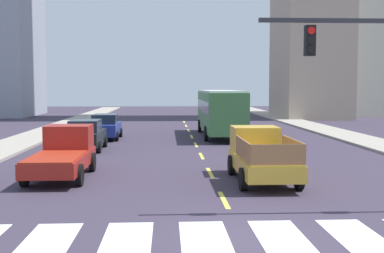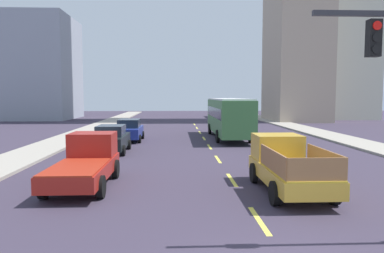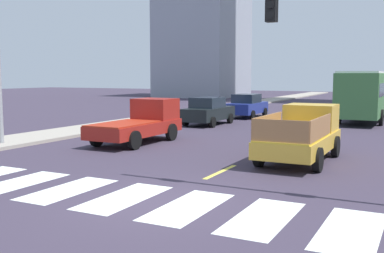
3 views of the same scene
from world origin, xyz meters
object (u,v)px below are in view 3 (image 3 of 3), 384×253
pickup_stakebed (303,134)px  sedan_near_right (208,111)px  sedan_mid (247,106)px  city_bus (366,92)px  pickup_dark (142,122)px

pickup_stakebed → sedan_near_right: bearing=134.0°
sedan_near_right → sedan_mid: bearing=85.8°
pickup_stakebed → sedan_near_right: 12.43m
city_bus → sedan_near_right: (-8.42, -7.30, -1.09)m
city_bus → sedan_mid: city_bus is taller
pickup_stakebed → sedan_mid: 17.14m
pickup_dark → city_bus: bearing=59.5°
city_bus → sedan_mid: size_ratio=2.45×
city_bus → sedan_near_right: size_ratio=2.45×
pickup_dark → city_bus: 17.47m
pickup_stakebed → sedan_near_right: pickup_stakebed is taller
pickup_stakebed → sedan_mid: bearing=119.9°
pickup_stakebed → pickup_dark: same height
pickup_stakebed → city_bus: city_bus is taller
pickup_dark → sedan_near_right: (-0.43, 8.21, -0.06)m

